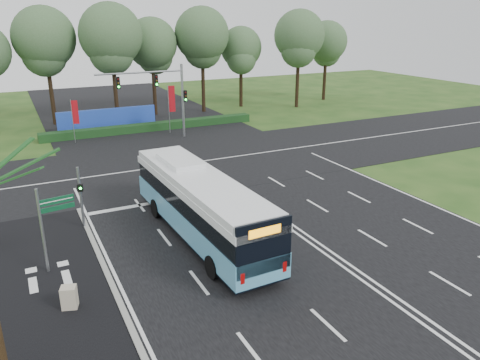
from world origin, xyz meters
The scene contains 15 objects.
ground centered at (0.00, 0.00, 0.00)m, with size 120.00×120.00×0.00m, color #224617.
road_main centered at (0.00, 0.00, 0.02)m, with size 20.00×120.00×0.04m, color black.
road_cross centered at (0.00, 12.00, 0.03)m, with size 120.00×14.00×0.05m, color black.
bike_path centered at (-12.50, -3.00, 0.03)m, with size 5.00×18.00×0.06m, color black.
kerb_strip centered at (-10.10, -3.00, 0.06)m, with size 0.25×18.00×0.12m, color gray.
city_bus centered at (-4.76, -0.76, 1.86)m, with size 3.16×12.99×3.70m.
pedestrian_signal centered at (-10.20, 3.21, 1.95)m, with size 0.33×0.42×3.56m.
street_sign centered at (-12.14, -0.95, 2.59)m, with size 1.59×0.34×4.12m.
utility_cabinet centered at (-11.96, -4.45, 0.50)m, with size 0.60×0.50×1.00m, color #BDB099.
banner_flag_left centered at (-7.70, 22.78, 2.67)m, with size 0.59×0.16×4.06m.
banner_flag_mid centered at (1.52, 22.65, 3.14)m, with size 0.72×0.08×4.84m.
traffic_light_gantry centered at (0.21, 20.50, 4.66)m, with size 8.41×0.28×7.00m.
hedge centered at (0.00, 24.50, 0.40)m, with size 22.00×1.20×0.80m, color #133617.
blue_hoarding centered at (-4.00, 27.00, 1.10)m, with size 10.00×0.30×2.20m, color blue.
eucalyptus_row centered at (1.67, 31.42, 8.74)m, with size 54.54×9.81×12.68m.
Camera 1 is at (-13.00, -21.97, 11.19)m, focal length 35.00 mm.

